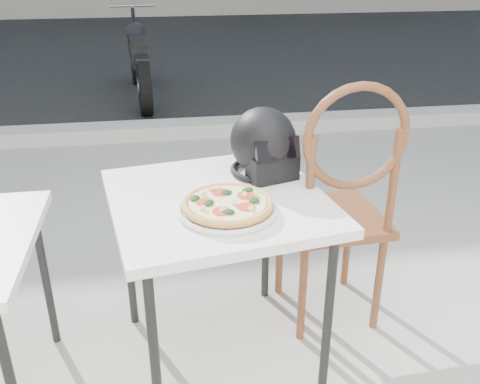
{
  "coord_description": "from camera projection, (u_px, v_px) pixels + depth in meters",
  "views": [
    {
      "loc": [
        -0.41,
        -1.46,
        1.55
      ],
      "look_at": [
        -0.16,
        0.18,
        0.77
      ],
      "focal_mm": 40.0,
      "sensor_mm": 36.0,
      "label": 1
    }
  ],
  "objects": [
    {
      "name": "street_asphalt",
      "position": [
        183.0,
        50.0,
        8.28
      ],
      "size": [
        30.0,
        8.0,
        0.0
      ],
      "primitive_type": "cube",
      "color": "black",
      "rests_on": "ground"
    },
    {
      "name": "curb",
      "position": [
        209.0,
        127.0,
        4.68
      ],
      "size": [
        30.0,
        0.25,
        0.12
      ],
      "primitive_type": "cube",
      "color": "#A7A39C",
      "rests_on": "ground"
    },
    {
      "name": "cafe_table_main",
      "position": [
        218.0,
        213.0,
        1.95
      ],
      "size": [
        0.87,
        0.87,
        0.72
      ],
      "rotation": [
        0.0,
        0.0,
        0.17
      ],
      "color": "white",
      "rests_on": "ground"
    },
    {
      "name": "plate",
      "position": [
        228.0,
        210.0,
        1.8
      ],
      "size": [
        0.44,
        0.44,
        0.02
      ],
      "rotation": [
        0.0,
        0.0,
        0.36
      ],
      "color": "silver",
      "rests_on": "cafe_table_main"
    },
    {
      "name": "pizza",
      "position": [
        228.0,
        204.0,
        1.79
      ],
      "size": [
        0.39,
        0.39,
        0.04
      ],
      "rotation": [
        0.0,
        0.0,
        0.3
      ],
      "color": "#DEA251",
      "rests_on": "plate"
    },
    {
      "name": "helmet",
      "position": [
        264.0,
        145.0,
        2.06
      ],
      "size": [
        0.32,
        0.33,
        0.26
      ],
      "rotation": [
        0.0,
        0.0,
        0.29
      ],
      "color": "black",
      "rests_on": "cafe_table_main"
    },
    {
      "name": "cafe_chair_main",
      "position": [
        340.0,
        196.0,
        2.15
      ],
      "size": [
        0.45,
        0.45,
        1.11
      ],
      "rotation": [
        0.0,
        0.0,
        3.2
      ],
      "color": "brown",
      "rests_on": "ground"
    },
    {
      "name": "motorcycle",
      "position": [
        139.0,
        60.0,
        5.62
      ],
      "size": [
        0.48,
        1.84,
        0.91
      ],
      "rotation": [
        0.0,
        0.0,
        0.08
      ],
      "color": "black",
      "rests_on": "street_asphalt"
    }
  ]
}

